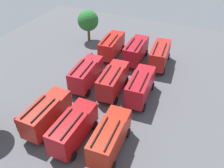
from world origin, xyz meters
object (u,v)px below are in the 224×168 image
Objects in this scene: fire_truck_7 at (86,74)px; traffic_cone_0 at (94,62)px; firefighter_2 at (143,41)px; firefighter_0 at (16,122)px; firefighter_3 at (92,57)px; firefighter_4 at (121,111)px; fire_truck_1 at (140,86)px; tree_3 at (88,21)px; fire_truck_0 at (110,137)px; fire_truck_2 at (160,55)px; fire_truck_6 at (46,113)px; fire_truck_5 at (136,50)px; fire_truck_4 at (113,80)px; fire_truck_3 at (73,128)px; fire_truck_8 at (112,45)px.

fire_truck_7 is 6.56m from traffic_cone_0.
firefighter_0 is at bearing 76.42° from firefighter_2.
firefighter_3 is 14.01m from firefighter_4.
tree_3 is (12.87, 15.08, 1.99)m from fire_truck_1.
fire_truck_7 is at bearing -152.53° from tree_3.
firefighter_4 is (-4.43, 0.97, -1.19)m from fire_truck_1.
firefighter_3 is (15.65, 10.61, -1.13)m from fire_truck_0.
fire_truck_6 is (-19.12, 8.38, 0.00)m from fire_truck_2.
traffic_cone_0 is (15.27, 1.86, -1.78)m from fire_truck_6.
fire_truck_4 is at bearing 177.64° from fire_truck_5.
fire_truck_5 is at bearing 19.71° from fire_truck_1.
fire_truck_4 is 17.35m from tree_3.
fire_truck_5 is at bearing -91.20° from firefighter_0.
fire_truck_1 is 1.02× the size of fire_truck_3.
firefighter_4 reaches higher than firefighter_2.
tree_3 reaches higher than fire_truck_3.
firefighter_4 is (5.45, 1.01, -1.19)m from fire_truck_0.
fire_truck_0 is 25.57m from firefighter_2.
tree_3 reaches higher than firefighter_3.
fire_truck_1 is 3.96m from fire_truck_4.
fire_truck_1 is at bearing -89.93° from fire_truck_4.
fire_truck_0 is 0.99× the size of fire_truck_8.
fire_truck_4 is 4.42× the size of firefighter_2.
fire_truck_3 is 4.20× the size of firefighter_4.
fire_truck_1 is 1.01× the size of fire_truck_5.
fire_truck_2 is 10.51m from fire_truck_4.
tree_3 is (3.72, 11.10, 1.99)m from fire_truck_5.
fire_truck_6 is 9.77× the size of traffic_cone_0.
fire_truck_5 is at bearing -0.93° from fire_truck_3.
firefighter_3 is (-3.65, 10.65, -1.13)m from fire_truck_2.
traffic_cone_0 is at bearing 117.53° from fire_truck_5.
fire_truck_3 and fire_truck_5 have the same top height.
traffic_cone_0 is at bearing -35.54° from firefighter_3.
fire_truck_3 and fire_truck_6 have the same top height.
tree_3 is at bearing 30.25° from fire_truck_0.
fire_truck_4 is (10.07, -0.26, 0.00)m from fire_truck_3.
tree_3 is at bearing 33.93° from traffic_cone_0.
firefighter_2 is (15.22, 4.67, -1.22)m from fire_truck_1.
fire_truck_3 is at bearing 92.09° from firefighter_2.
fire_truck_4 and fire_truck_5 have the same top height.
fire_truck_2 is at bearing -31.20° from firefighter_4.
firefighter_3 is (16.12, 6.37, -1.13)m from fire_truck_3.
traffic_cone_0 is at bearing 14.25° from fire_truck_7.
fire_truck_0 reaches higher than traffic_cone_0.
fire_truck_7 is at bearing -161.57° from traffic_cone_0.
fire_truck_7 is 16.08m from firefighter_2.
fire_truck_3 is 0.99× the size of fire_truck_5.
fire_truck_2 is 15.67m from tree_3.
fire_truck_8 is 10.00× the size of traffic_cone_0.
firefighter_2 is (15.52, 0.72, -1.22)m from fire_truck_4.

